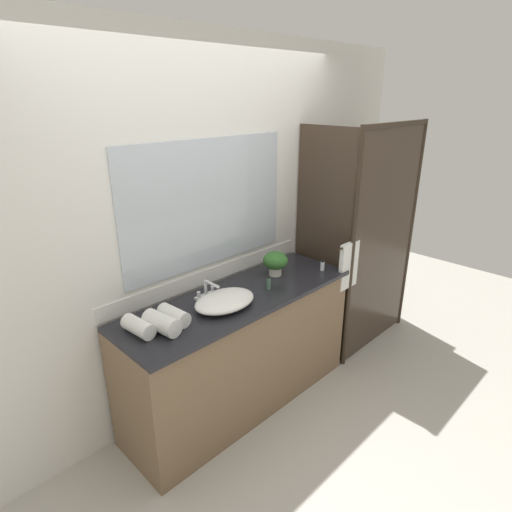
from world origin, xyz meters
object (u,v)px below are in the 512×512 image
at_px(sink_basin, 225,301).
at_px(rolled_towel_near_edge, 138,327).
at_px(amenity_bottle_lotion, 322,266).
at_px(rolled_towel_far_edge, 174,315).
at_px(amenity_bottle_body_wash, 269,283).
at_px(potted_plant, 275,262).
at_px(faucet, 207,291).
at_px(rolled_towel_middle, 162,323).

xyz_separation_m(sink_basin, rolled_towel_near_edge, (-0.58, 0.10, 0.01)).
distance_m(amenity_bottle_lotion, rolled_towel_far_edge, 1.30).
height_order(amenity_bottle_body_wash, amenity_bottle_lotion, amenity_bottle_body_wash).
xyz_separation_m(amenity_bottle_lotion, rolled_towel_near_edge, (-1.52, 0.18, 0.01)).
relative_size(potted_plant, rolled_towel_far_edge, 0.90).
relative_size(sink_basin, faucet, 2.55).
relative_size(faucet, rolled_towel_near_edge, 0.79).
xyz_separation_m(amenity_bottle_body_wash, amenity_bottle_lotion, (0.55, -0.06, -0.01)).
height_order(amenity_bottle_body_wash, rolled_towel_near_edge, amenity_bottle_body_wash).
xyz_separation_m(potted_plant, amenity_bottle_body_wash, (-0.22, -0.14, -0.06)).
relative_size(faucet, rolled_towel_middle, 0.74).
bearing_deg(amenity_bottle_lotion, faucet, 163.97).
bearing_deg(potted_plant, rolled_towel_far_edge, -176.69).
height_order(sink_basin, rolled_towel_middle, rolled_towel_middle).
xyz_separation_m(faucet, rolled_towel_middle, (-0.47, -0.16, 0.01)).
bearing_deg(amenity_bottle_lotion, rolled_towel_near_edge, 173.19).
xyz_separation_m(faucet, amenity_bottle_lotion, (0.94, -0.27, -0.01)).
bearing_deg(rolled_towel_near_edge, sink_basin, -9.39).
height_order(rolled_towel_near_edge, rolled_towel_far_edge, rolled_towel_far_edge).
height_order(amenity_bottle_body_wash, rolled_towel_far_edge, amenity_bottle_body_wash).
xyz_separation_m(amenity_bottle_body_wash, rolled_towel_middle, (-0.86, 0.04, 0.01)).
distance_m(rolled_towel_near_edge, rolled_towel_middle, 0.13).
distance_m(amenity_bottle_body_wash, rolled_towel_far_edge, 0.75).
bearing_deg(rolled_towel_near_edge, amenity_bottle_body_wash, -7.01).
bearing_deg(amenity_bottle_body_wash, rolled_towel_middle, 177.00).
bearing_deg(sink_basin, rolled_towel_near_edge, 170.61).
relative_size(sink_basin, rolled_towel_near_edge, 2.00).
distance_m(amenity_bottle_body_wash, rolled_towel_middle, 0.86).
bearing_deg(faucet, rolled_towel_far_edge, -160.71).
distance_m(sink_basin, amenity_bottle_body_wash, 0.39).
distance_m(sink_basin, amenity_bottle_lotion, 0.94).
height_order(potted_plant, amenity_bottle_body_wash, potted_plant).
distance_m(sink_basin, faucet, 0.18).
height_order(faucet, amenity_bottle_body_wash, faucet).
xyz_separation_m(faucet, amenity_bottle_body_wash, (0.39, -0.21, 0.00)).
distance_m(amenity_bottle_lotion, rolled_towel_near_edge, 1.53).
relative_size(potted_plant, rolled_towel_near_edge, 0.88).
xyz_separation_m(sink_basin, rolled_towel_far_edge, (-0.36, 0.06, 0.01)).
xyz_separation_m(amenity_bottle_body_wash, rolled_towel_near_edge, (-0.97, 0.12, -0.00)).
bearing_deg(rolled_towel_middle, rolled_towel_near_edge, 146.08).
bearing_deg(potted_plant, rolled_towel_near_edge, -178.98).
relative_size(faucet, amenity_bottle_body_wash, 1.67).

